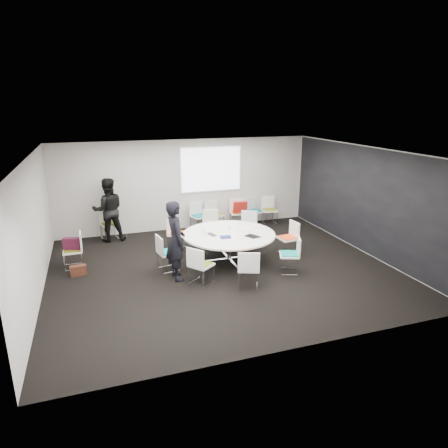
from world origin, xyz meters
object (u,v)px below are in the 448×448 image
object	(u,v)px
chair_ring_g	(248,276)
chair_back_a	(199,221)
maroon_bag	(72,244)
chair_ring_b	(248,233)
chair_ring_c	(211,231)
chair_ring_e	(168,259)
chair_spare_left	(74,257)
chair_ring_a	(287,244)
laptop	(213,234)
chair_ring_f	(201,272)
chair_back_d	(254,216)
person_main	(176,241)
chair_ring_h	(289,261)
chair_person_back	(110,230)
conference_table	(229,240)
brown_bag	(78,270)
cup	(229,228)
chair_back_e	(269,215)
chair_ring_d	(177,240)
chair_back_c	(238,218)
person_back	(108,210)
chair_back_b	(215,220)

from	to	relation	value
chair_ring_g	chair_back_a	xyz separation A→B (m)	(0.06, 4.30, 0.00)
chair_ring_g	maroon_bag	distance (m)	4.34
chair_ring_b	chair_ring_c	xyz separation A→B (m)	(-0.99, 0.48, 0.00)
chair_ring_e	chair_spare_left	xyz separation A→B (m)	(-2.13, 0.87, 0.00)
chair_ring_a	laptop	bearing A→B (deg)	82.42
chair_back_a	maroon_bag	distance (m)	4.18
chair_ring_a	chair_ring_f	size ratio (longest dim) A/B	1.00
chair_back_d	person_main	xyz separation A→B (m)	(-3.29, -3.31, 0.64)
chair_ring_a	chair_ring_h	xyz separation A→B (m)	(-0.50, -1.08, 0.00)
chair_person_back	laptop	distance (m)	3.61
chair_ring_c	maroon_bag	size ratio (longest dim) A/B	2.20
conference_table	chair_person_back	distance (m)	3.90
conference_table	brown_bag	distance (m)	3.66
conference_table	chair_ring_h	distance (m)	1.62
chair_ring_h	maroon_bag	distance (m)	5.22
laptop	cup	xyz separation A→B (m)	(0.51, 0.24, 0.03)
chair_person_back	person_main	bearing A→B (deg)	97.17
chair_ring_f	brown_bag	size ratio (longest dim) A/B	2.44
chair_ring_b	chair_back_e	distance (m)	2.04
chair_ring_b	brown_bag	xyz separation A→B (m)	(-4.63, -0.92, -0.16)
chair_ring_d	maroon_bag	xyz separation A→B (m)	(-2.66, -0.46, 0.34)
chair_ring_b	chair_back_e	xyz separation A→B (m)	(1.36, 1.51, 0.00)
chair_ring_b	chair_back_c	xyz separation A→B (m)	(0.24, 1.54, 0.00)
chair_ring_c	chair_ring_f	world-z (taller)	same
chair_ring_h	maroon_bag	world-z (taller)	chair_ring_h
chair_ring_c	chair_back_e	world-z (taller)	same
chair_ring_c	chair_ring_e	distance (m)	2.37
chair_back_a	conference_table	bearing A→B (deg)	73.34
chair_ring_b	person_back	size ratio (longest dim) A/B	0.48
chair_back_c	person_back	bearing A→B (deg)	10.08
chair_ring_f	chair_back_b	size ratio (longest dim) A/B	1.00
maroon_bag	person_back	bearing A→B (deg)	61.61
chair_back_d	maroon_bag	size ratio (longest dim) A/B	2.20
chair_ring_h	chair_spare_left	world-z (taller)	same
conference_table	chair_ring_d	size ratio (longest dim) A/B	2.63
brown_bag	chair_ring_b	bearing A→B (deg)	11.18
cup	chair_ring_f	bearing A→B (deg)	-129.98
chair_ring_b	chair_ring_h	bearing A→B (deg)	120.76
conference_table	person_back	xyz separation A→B (m)	(-2.76, 2.57, 0.37)
chair_ring_c	chair_back_c	bearing A→B (deg)	-122.90
chair_ring_e	cup	world-z (taller)	chair_ring_e
conference_table	chair_back_d	distance (m)	3.26
conference_table	chair_ring_g	world-z (taller)	chair_ring_g
chair_ring_c	chair_back_b	xyz separation A→B (m)	(0.44, 1.04, 0.00)
chair_back_e	chair_spare_left	bearing A→B (deg)	21.68
chair_back_c	chair_spare_left	size ratio (longest dim) A/B	1.00
brown_bag	chair_back_a	bearing A→B (deg)	34.43
chair_ring_d	person_back	world-z (taller)	person_back
chair_ring_c	chair_back_d	world-z (taller)	same
cup	maroon_bag	size ratio (longest dim) A/B	0.22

